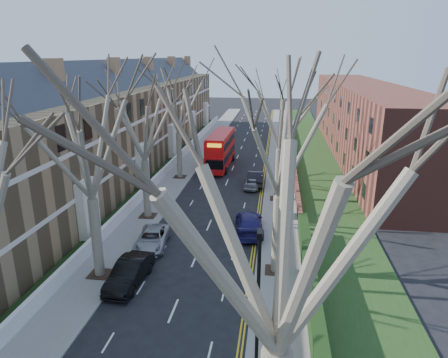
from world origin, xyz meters
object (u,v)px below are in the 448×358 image
at_px(lamp_post, 257,323).
at_px(double_decker_bus, 221,151).
at_px(car_right_near, 249,223).
at_px(car_left_mid, 130,273).

bearing_deg(lamp_post, double_decker_bus, 100.18).
xyz_separation_m(lamp_post, car_right_near, (-1.52, 17.55, -3.78)).
xyz_separation_m(lamp_post, double_decker_bus, (-6.63, 36.91, -2.45)).
distance_m(lamp_post, car_left_mid, 12.79).
xyz_separation_m(double_decker_bus, car_left_mid, (-1.78, -28.05, -1.34)).
bearing_deg(double_decker_bus, car_right_near, 106.20).
bearing_deg(double_decker_bus, car_left_mid, 87.79).
height_order(double_decker_bus, car_right_near, double_decker_bus).
bearing_deg(double_decker_bus, lamp_post, 101.61).
bearing_deg(lamp_post, car_left_mid, 133.53).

